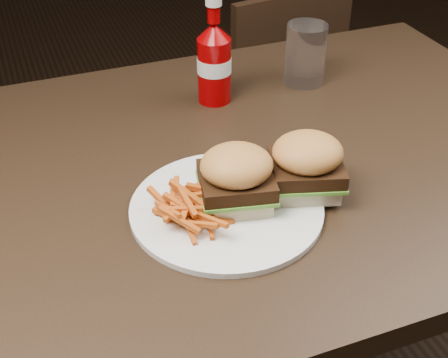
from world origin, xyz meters
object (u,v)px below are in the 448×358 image
object	(u,v)px
dining_table	(233,168)
tumbler	(305,56)
chair_far	(254,106)
ketchup_bottle	(214,71)
plate	(226,208)

from	to	relation	value
dining_table	tumbler	size ratio (longest dim) A/B	9.72
chair_far	tumbler	bearing A→B (deg)	68.11
dining_table	ketchup_bottle	size ratio (longest dim) A/B	9.73
tumbler	dining_table	bearing A→B (deg)	-138.42
dining_table	tumbler	xyz separation A→B (m)	(0.23, 0.21, 0.08)
chair_far	dining_table	bearing A→B (deg)	54.20
tumbler	ketchup_bottle	bearing A→B (deg)	-177.15
chair_far	plate	xyz separation A→B (m)	(-0.40, -0.80, 0.33)
dining_table	tumbler	bearing A→B (deg)	41.58
dining_table	plate	xyz separation A→B (m)	(-0.06, -0.12, 0.03)
chair_far	plate	size ratio (longest dim) A/B	1.28
chair_far	tumbler	size ratio (longest dim) A/B	2.90
dining_table	chair_far	bearing A→B (deg)	63.39
dining_table	chair_far	xyz separation A→B (m)	(0.34, 0.68, -0.30)
dining_table	plate	distance (m)	0.14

